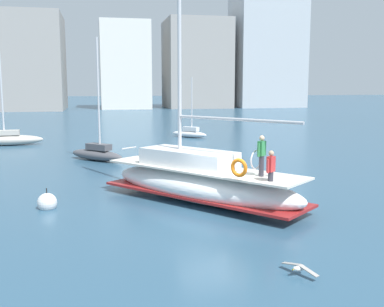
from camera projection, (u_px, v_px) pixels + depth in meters
ground_plane at (213, 215)px, 17.66m from camera, size 400.00×400.00×0.00m
main_sailboat at (200, 181)px, 19.47m from camera, size 7.93×8.95×14.25m
moored_sloop_near at (9, 139)px, 37.92m from camera, size 5.37×1.56×7.68m
moored_sloop_far at (97, 153)px, 30.29m from camera, size 3.86×3.95×7.94m
moored_catamaran at (190, 133)px, 43.71m from camera, size 3.35×3.37×5.65m
seagull at (299, 268)px, 12.01m from camera, size 0.62×1.11×0.17m
mooring_buoy at (47, 203)px, 18.52m from camera, size 0.79×0.79×0.99m
waterfront_buildings at (146, 59)px, 98.49m from camera, size 83.70×18.26×27.51m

